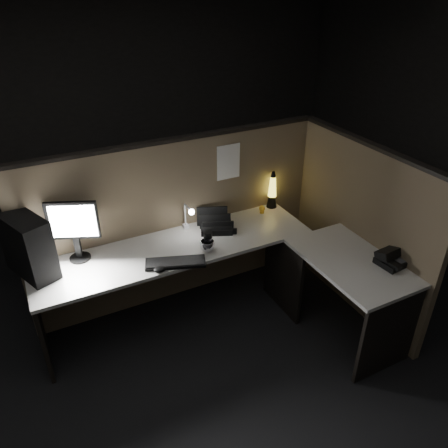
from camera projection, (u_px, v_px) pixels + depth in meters
name	position (u px, v px, depth m)	size (l,w,h in m)	color
floor	(226.00, 354.00, 3.52)	(6.00, 6.00, 0.00)	black
room_shell	(226.00, 168.00, 2.71)	(6.00, 6.00, 6.00)	silver
partition_back	(178.00, 223.00, 3.86)	(2.66, 0.06, 1.50)	brown
partition_right	(358.00, 231.00, 3.74)	(0.06, 1.66, 1.50)	brown
desk	(231.00, 273.00, 3.50)	(2.60, 1.60, 0.73)	beige
pc_tower	(28.00, 246.00, 3.14)	(0.20, 0.45, 0.47)	black
monitor	(74.00, 225.00, 3.28)	(0.36, 0.19, 0.49)	black
keyboard	(176.00, 263.00, 3.35)	(0.46, 0.15, 0.02)	black
mouse	(160.00, 269.00, 3.26)	(0.10, 0.07, 0.04)	black
clip_lamp	(189.00, 217.00, 3.69)	(0.05, 0.20, 0.26)	white
organizer	(216.00, 224.00, 3.79)	(0.34, 0.32, 0.20)	black
lava_lamp	(272.00, 192.00, 4.09)	(0.10, 0.10, 0.36)	black
travel_mug	(208.00, 240.00, 3.49)	(0.07, 0.07, 0.16)	black
steel_mug	(207.00, 246.00, 3.49)	(0.12, 0.12, 0.09)	silver
figurine	(262.00, 208.00, 4.03)	(0.06, 0.06, 0.06)	yellow
pinned_paper	(228.00, 162.00, 3.78)	(0.22, 0.00, 0.31)	white
desk_phone	(391.00, 258.00, 3.33)	(0.23, 0.24, 0.13)	black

